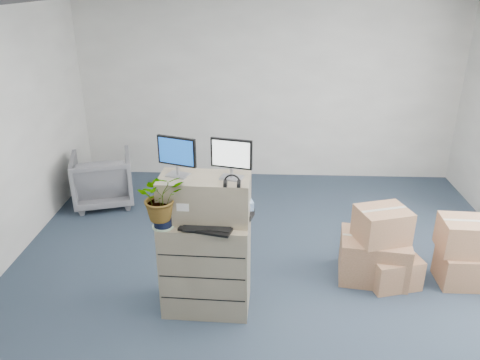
# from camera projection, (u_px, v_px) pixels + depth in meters

# --- Properties ---
(ground) EXTENTS (7.00, 7.00, 0.00)m
(ground) POSITION_uv_depth(u_px,v_px,m) (269.00, 307.00, 4.75)
(ground) COLOR #233040
(ground) RESTS_ON ground
(wall_back) EXTENTS (6.00, 0.02, 2.80)m
(wall_back) POSITION_uv_depth(u_px,v_px,m) (268.00, 93.00, 7.41)
(wall_back) COLOR #BBB9B2
(wall_back) RESTS_ON ground
(filing_cabinet_lower) EXTENTS (0.86, 0.55, 0.98)m
(filing_cabinet_lower) POSITION_uv_depth(u_px,v_px,m) (206.00, 264.00, 4.59)
(filing_cabinet_lower) COLOR gray
(filing_cabinet_lower) RESTS_ON ground
(filing_cabinet_upper) EXTENTS (0.86, 0.45, 0.42)m
(filing_cabinet_upper) POSITION_uv_depth(u_px,v_px,m) (205.00, 198.00, 4.35)
(filing_cabinet_upper) COLOR gray
(filing_cabinet_upper) RESTS_ON filing_cabinet_lower
(monitor_left) EXTENTS (0.37, 0.20, 0.37)m
(monitor_left) POSITION_uv_depth(u_px,v_px,m) (177.00, 154.00, 4.22)
(monitor_left) COLOR #99999E
(monitor_left) RESTS_ON filing_cabinet_upper
(monitor_right) EXTENTS (0.38, 0.19, 0.38)m
(monitor_right) POSITION_uv_depth(u_px,v_px,m) (231.00, 157.00, 4.16)
(monitor_right) COLOR #99999E
(monitor_right) RESTS_ON filing_cabinet_upper
(headphones) EXTENTS (0.15, 0.02, 0.15)m
(headphones) POSITION_uv_depth(u_px,v_px,m) (232.00, 182.00, 4.07)
(headphones) COLOR black
(headphones) RESTS_ON filing_cabinet_upper
(keyboard) EXTENTS (0.51, 0.31, 0.02)m
(keyboard) POSITION_uv_depth(u_px,v_px,m) (206.00, 228.00, 4.23)
(keyboard) COLOR black
(keyboard) RESTS_ON filing_cabinet_lower
(mouse) EXTENTS (0.09, 0.07, 0.03)m
(mouse) POSITION_uv_depth(u_px,v_px,m) (237.00, 227.00, 4.25)
(mouse) COLOR silver
(mouse) RESTS_ON filing_cabinet_lower
(water_bottle) EXTENTS (0.07, 0.07, 0.24)m
(water_bottle) POSITION_uv_depth(u_px,v_px,m) (211.00, 207.00, 4.39)
(water_bottle) COLOR #979B9F
(water_bottle) RESTS_ON filing_cabinet_lower
(phone_dock) EXTENTS (0.05, 0.04, 0.11)m
(phone_dock) POSITION_uv_depth(u_px,v_px,m) (198.00, 213.00, 4.45)
(phone_dock) COLOR silver
(phone_dock) RESTS_ON filing_cabinet_lower
(external_drive) EXTENTS (0.24, 0.20, 0.06)m
(external_drive) POSITION_uv_depth(u_px,v_px,m) (242.00, 214.00, 4.45)
(external_drive) COLOR black
(external_drive) RESTS_ON filing_cabinet_lower
(tissue_box) EXTENTS (0.25, 0.17, 0.09)m
(tissue_box) POSITION_uv_depth(u_px,v_px,m) (241.00, 206.00, 4.44)
(tissue_box) COLOR #4389E4
(tissue_box) RESTS_ON external_drive
(potted_plant) EXTENTS (0.53, 0.56, 0.44)m
(potted_plant) POSITION_uv_depth(u_px,v_px,m) (161.00, 202.00, 4.18)
(potted_plant) COLOR #ABCAA3
(potted_plant) RESTS_ON filing_cabinet_lower
(office_chair) EXTENTS (1.00, 0.97, 0.84)m
(office_chair) POSITION_uv_depth(u_px,v_px,m) (102.00, 177.00, 6.79)
(office_chair) COLOR slate
(office_chair) RESTS_ON ground
(cardboard_boxes) EXTENTS (2.18, 0.72, 0.86)m
(cardboard_boxes) POSITION_uv_depth(u_px,v_px,m) (425.00, 254.00, 5.08)
(cardboard_boxes) COLOR #8F6445
(cardboard_boxes) RESTS_ON ground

